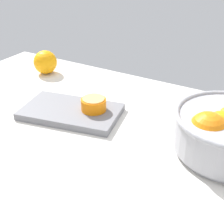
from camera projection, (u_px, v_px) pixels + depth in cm
name	position (u px, v px, depth cm)	size (l,w,h in cm)	color
ground_plane	(115.00, 155.00, 71.14)	(131.63, 80.18, 3.00)	silver
cutting_board	(71.00, 112.00, 83.62)	(25.45, 14.77, 1.86)	slate
orange_half_0	(94.00, 104.00, 81.72)	(6.53, 6.53, 3.45)	orange
loose_orange_4	(45.00, 62.00, 107.54)	(7.96, 7.96, 7.96)	orange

